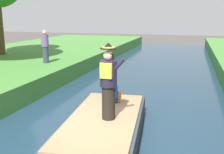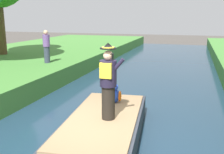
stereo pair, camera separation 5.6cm
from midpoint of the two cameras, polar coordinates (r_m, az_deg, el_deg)
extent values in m
plane|color=#4C4742|center=(6.57, -2.80, -15.60)|extent=(80.00, 80.00, 0.00)
cube|color=#1E384C|center=(6.55, -2.80, -15.22)|extent=(6.73, 48.00, 0.10)
cube|color=#333842|center=(6.76, -1.60, -11.14)|extent=(2.24, 4.37, 0.56)
cube|color=#997A56|center=(6.64, -1.61, -8.74)|extent=(2.06, 4.02, 0.05)
cylinder|color=black|center=(6.36, -0.55, -5.56)|extent=(0.32, 0.32, 0.82)
cylinder|color=black|center=(6.17, -0.57, 0.79)|extent=(0.40, 0.40, 0.62)
cube|color=gold|center=(5.97, -1.13, 1.36)|extent=(0.28, 0.06, 0.36)
sphere|color=#DBA884|center=(6.09, -0.58, 4.70)|extent=(0.23, 0.23, 0.23)
cylinder|color=black|center=(6.07, -0.58, 6.24)|extent=(0.38, 0.38, 0.03)
cone|color=black|center=(6.06, -0.58, 6.90)|extent=(0.26, 0.26, 0.12)
cylinder|color=gold|center=(6.06, -0.58, 6.48)|extent=(0.29, 0.29, 0.02)
cylinder|color=black|center=(6.03, 1.30, 2.25)|extent=(0.38, 0.09, 0.43)
cube|color=black|center=(6.00, 0.43, 4.47)|extent=(0.03, 0.08, 0.15)
ellipsoid|color=blue|center=(7.58, 0.89, -4.11)|extent=(0.26, 0.32, 0.40)
sphere|color=blue|center=(7.47, 0.81, -2.22)|extent=(0.20, 0.20, 0.20)
cone|color=yellow|center=(7.38, 0.59, -2.49)|extent=(0.09, 0.09, 0.09)
ellipsoid|color=orange|center=(7.62, -0.12, -4.01)|extent=(0.08, 0.20, 0.32)
ellipsoid|color=orange|center=(7.55, 1.91, -4.20)|extent=(0.08, 0.20, 0.32)
cylinder|color=brown|center=(17.12, -22.98, 9.92)|extent=(0.53, 0.53, 3.22)
cylinder|color=#33384C|center=(13.36, -13.80, 4.71)|extent=(0.28, 0.28, 0.80)
cylinder|color=#6E4A8E|center=(13.28, -13.97, 7.66)|extent=(0.34, 0.34, 0.58)
sphere|color=#DBA884|center=(13.25, -14.06, 9.38)|extent=(0.22, 0.22, 0.22)
camera|label=1|loc=(0.03, -89.76, 0.06)|focal=42.16mm
camera|label=2|loc=(0.03, 90.24, -0.06)|focal=42.16mm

